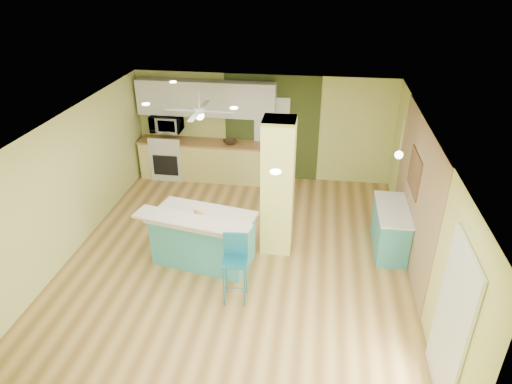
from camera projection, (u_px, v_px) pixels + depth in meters
floor at (237, 259)px, 8.19m from camera, size 6.00×7.00×0.01m
ceiling at (234, 127)px, 7.03m from camera, size 6.00×7.00×0.01m
wall_back at (263, 128)px, 10.68m from camera, size 6.00×0.01×2.50m
wall_front at (172, 364)px, 4.54m from camera, size 6.00×0.01×2.50m
wall_left at (68, 186)px, 7.99m from camera, size 0.01×7.00×2.50m
wall_right at (422, 211)px, 7.22m from camera, size 0.01×7.00×2.50m
wood_panel at (415, 194)px, 7.75m from camera, size 0.02×3.40×2.50m
olive_accent at (272, 128)px, 10.64m from camera, size 2.20×0.02×2.50m
interior_door at (271, 139)px, 10.73m from camera, size 0.82×0.05×2.00m
french_door at (451, 324)px, 5.31m from camera, size 0.04×1.08×2.10m
column at (278, 187)px, 7.96m from camera, size 0.55×0.55×2.50m
kitchen_run at (208, 160)px, 10.94m from camera, size 3.25×0.63×0.94m
stove at (170, 159)px, 11.06m from camera, size 0.76×0.66×1.08m
upper_cabinets at (206, 98)px, 10.36m from camera, size 3.20×0.34×0.80m
microwave at (166, 123)px, 10.65m from camera, size 0.70×0.48×0.39m
ceiling_fan at (199, 111)px, 9.12m from camera, size 1.41×1.41×0.61m
pendant_lamp at (399, 155)px, 7.63m from camera, size 0.14×0.14×0.69m
wall_decor at (415, 173)px, 7.79m from camera, size 0.03×0.90×0.70m
peninsula at (203, 238)px, 7.93m from camera, size 2.02×1.38×1.06m
bar_stool at (235, 257)px, 6.96m from camera, size 0.40×0.40×1.14m
side_counter at (390, 229)px, 8.30m from camera, size 0.56×1.33×0.85m
fruit_bowl at (230, 142)px, 10.61m from camera, size 0.42×0.42×0.08m
canister at (198, 212)px, 7.69m from camera, size 0.15×0.15×0.17m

